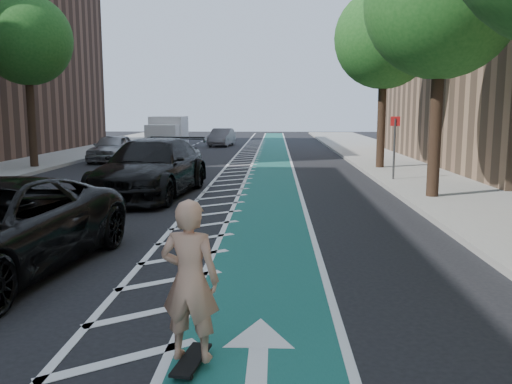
{
  "coord_description": "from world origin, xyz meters",
  "views": [
    {
      "loc": [
        3.18,
        -8.32,
        2.72
      ],
      "look_at": [
        2.8,
        2.33,
        1.1
      ],
      "focal_mm": 38.0,
      "sensor_mm": 36.0,
      "label": 1
    }
  ],
  "objects": [
    {
      "name": "sidewalk_right",
      "position": [
        9.5,
        10.0,
        0.07
      ],
      "size": [
        5.0,
        90.0,
        0.15
      ],
      "primitive_type": "cube",
      "color": "gray",
      "rests_on": "ground"
    },
    {
      "name": "suv_far",
      "position": [
        -0.76,
        8.66,
        0.9
      ],
      "size": [
        3.15,
        6.44,
        1.8
      ],
      "primitive_type": "imported",
      "rotation": [
        0.0,
        0.0,
        -0.1
      ],
      "color": "black",
      "rests_on": "ground"
    },
    {
      "name": "barrel_b",
      "position": [
        -1.8,
        14.0,
        0.38
      ],
      "size": [
        0.59,
        0.59,
        0.81
      ],
      "color": "#FF580D",
      "rests_on": "ground"
    },
    {
      "name": "curb_right",
      "position": [
        7.05,
        10.0,
        0.08
      ],
      "size": [
        0.12,
        90.0,
        0.16
      ],
      "primitive_type": "cube",
      "color": "gray",
      "rests_on": "ground"
    },
    {
      "name": "tree_l_d",
      "position": [
        -7.9,
        16.0,
        5.77
      ],
      "size": [
        4.2,
        4.2,
        7.9
      ],
      "color": "#382619",
      "rests_on": "ground"
    },
    {
      "name": "tree_r_d",
      "position": [
        7.9,
        16.0,
        5.77
      ],
      "size": [
        4.2,
        4.2,
        7.9
      ],
      "color": "#382619",
      "rests_on": "ground"
    },
    {
      "name": "bike_lane",
      "position": [
        3.0,
        10.0,
        0.01
      ],
      "size": [
        2.0,
        90.0,
        0.01
      ],
      "primitive_type": "cube",
      "color": "#175046",
      "rests_on": "ground"
    },
    {
      "name": "skateboard",
      "position": [
        2.3,
        -2.92,
        0.09
      ],
      "size": [
        0.35,
        0.82,
        0.11
      ],
      "rotation": [
        0.0,
        0.0,
        -0.16
      ],
      "color": "black",
      "rests_on": "ground"
    },
    {
      "name": "buffer_strip",
      "position": [
        1.5,
        10.0,
        0.01
      ],
      "size": [
        1.4,
        90.0,
        0.01
      ],
      "primitive_type": "cube",
      "color": "silver",
      "rests_on": "ground"
    },
    {
      "name": "car_grey",
      "position": [
        -0.89,
        32.52,
        0.66
      ],
      "size": [
        1.84,
        4.15,
        1.32
      ],
      "primitive_type": "imported",
      "rotation": [
        0.0,
        0.0,
        -0.11
      ],
      "color": "#5D5B61",
      "rests_on": "ground"
    },
    {
      "name": "tree_r_c",
      "position": [
        7.9,
        8.0,
        5.77
      ],
      "size": [
        4.2,
        4.2,
        7.9
      ],
      "color": "#382619",
      "rests_on": "ground"
    },
    {
      "name": "box_truck",
      "position": [
        -4.97,
        32.39,
        1.02
      ],
      "size": [
        2.46,
        5.32,
        2.21
      ],
      "rotation": [
        0.0,
        0.0,
        0.01
      ],
      "color": "silver",
      "rests_on": "ground"
    },
    {
      "name": "sign_post",
      "position": [
        7.6,
        12.0,
        1.35
      ],
      "size": [
        0.35,
        0.08,
        2.47
      ],
      "color": "#4C4C4C",
      "rests_on": "ground"
    },
    {
      "name": "barrel_c",
      "position": [
        -4.0,
        19.0,
        0.47
      ],
      "size": [
        0.73,
        0.73,
        0.99
      ],
      "color": "orange",
      "rests_on": "ground"
    },
    {
      "name": "skateboarder",
      "position": [
        2.3,
        -2.92,
        0.97
      ],
      "size": [
        0.69,
        0.51,
        1.72
      ],
      "primitive_type": "imported",
      "rotation": [
        0.0,
        0.0,
        2.98
      ],
      "color": "tan",
      "rests_on": "skateboard"
    },
    {
      "name": "car_silver",
      "position": [
        -5.44,
        20.05,
        0.72
      ],
      "size": [
        1.9,
        4.31,
        1.44
      ],
      "primitive_type": "imported",
      "rotation": [
        0.0,
        0.0,
        -0.05
      ],
      "color": "#95969A",
      "rests_on": "ground"
    },
    {
      "name": "ground",
      "position": [
        0.0,
        0.0,
        0.0
      ],
      "size": [
        120.0,
        120.0,
        0.0
      ],
      "primitive_type": "plane",
      "color": "black",
      "rests_on": "ground"
    }
  ]
}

